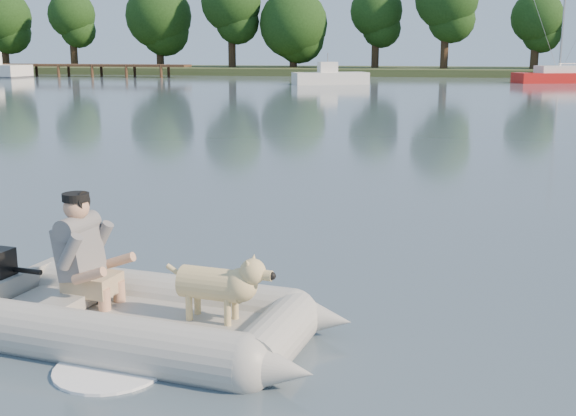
% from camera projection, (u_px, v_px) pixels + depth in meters
% --- Properties ---
extents(water, '(160.00, 160.00, 0.00)m').
position_uv_depth(water, '(176.00, 343.00, 6.25)').
color(water, slate).
rests_on(water, ground).
extents(shore_bank, '(160.00, 12.00, 0.70)m').
position_uv_depth(shore_bank, '(401.00, 72.00, 65.67)').
color(shore_bank, '#47512D').
rests_on(shore_bank, water).
extents(dock, '(18.00, 2.00, 1.04)m').
position_uv_depth(dock, '(86.00, 70.00, 60.64)').
color(dock, '#4C331E').
rests_on(dock, water).
extents(treeline, '(93.61, 7.35, 9.27)m').
position_uv_depth(treeline, '(517.00, 12.00, 61.92)').
color(treeline, '#332316').
rests_on(treeline, shore_bank).
extents(dinghy, '(4.93, 3.78, 1.33)m').
position_uv_depth(dinghy, '(144.00, 276.00, 6.27)').
color(dinghy, '#A6A6A1').
rests_on(dinghy, water).
extents(man, '(0.78, 0.70, 1.03)m').
position_uv_depth(man, '(81.00, 247.00, 6.49)').
color(man, slate).
rests_on(man, dinghy).
extents(dog, '(0.93, 0.45, 0.60)m').
position_uv_depth(dog, '(212.00, 289.00, 6.12)').
color(dog, tan).
rests_on(dog, dinghy).
extents(motorboat, '(5.53, 3.81, 2.18)m').
position_uv_depth(motorboat, '(330.00, 69.00, 48.47)').
color(motorboat, white).
rests_on(motorboat, water).
extents(sailboat, '(7.33, 4.15, 9.65)m').
position_uv_depth(sailboat, '(564.00, 77.00, 50.62)').
color(sailboat, red).
rests_on(sailboat, water).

